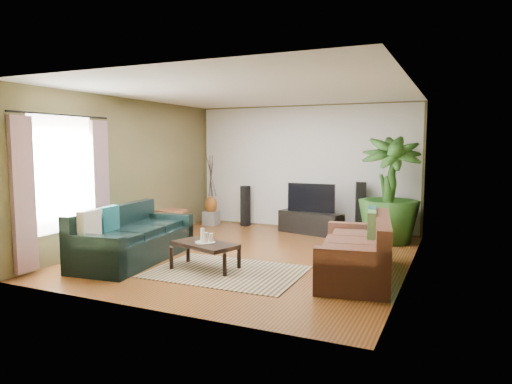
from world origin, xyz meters
The scene contains 28 objects.
floor centered at (0.00, 0.00, 0.00)m, with size 5.50×5.50×0.00m, color brown.
ceiling centered at (0.00, 0.00, 2.70)m, with size 5.50×5.50×0.00m, color white.
wall_back centered at (0.00, 2.75, 1.35)m, with size 5.00×5.00×0.00m, color brown.
wall_front centered at (0.00, -2.75, 1.35)m, with size 5.00×5.00×0.00m, color brown.
wall_left centered at (-2.50, 0.00, 1.35)m, with size 5.50×5.50×0.00m, color brown.
wall_right centered at (2.50, 0.00, 1.35)m, with size 5.50×5.50×0.00m, color brown.
backwall_panel centered at (0.00, 2.74, 1.35)m, with size 4.90×4.90×0.00m, color white.
window_pane centered at (-2.48, -1.60, 1.40)m, with size 1.80×1.80×0.00m, color white.
curtain_near centered at (-2.43, -2.35, 1.15)m, with size 0.08×0.35×2.20m, color gray.
curtain_far centered at (-2.43, -0.85, 1.15)m, with size 0.08×0.35×2.20m, color gray.
curtain_rod centered at (-2.43, -1.60, 2.30)m, with size 0.03×0.03×1.90m, color black.
sofa_left centered at (-1.58, -1.03, 0.42)m, with size 2.26×0.97×0.85m, color black.
sofa_right centered at (1.84, -0.49, 0.42)m, with size 2.04×0.92×0.85m, color brown.
area_rug centered at (0.10, -1.05, 0.01)m, with size 2.16×1.53×0.01m, color tan.
coffee_table centered at (-0.27, -1.04, 0.20)m, with size 0.98×0.53×0.40m, color black.
candle_tray centered at (-0.27, -1.04, 0.41)m, with size 0.30×0.30×0.01m, color #9B9B95.
candle_tall centered at (-0.33, -1.01, 0.51)m, with size 0.06×0.06×0.20m, color beige.
candle_mid centered at (-0.23, -1.08, 0.49)m, with size 0.06×0.06×0.15m, color beige.
candle_short centered at (-0.20, -0.98, 0.47)m, with size 0.06×0.06×0.12m, color beige.
tv_stand centered at (0.34, 2.21, 0.23)m, with size 1.37×0.41×0.46m, color black.
television centered at (0.34, 2.23, 0.75)m, with size 1.00×0.05×0.59m, color black.
speaker_left centered at (-1.30, 2.50, 0.46)m, with size 0.16×0.18×0.91m, color black.
speaker_right centered at (1.31, 2.50, 0.54)m, with size 0.20×0.22×1.09m, color black.
potted_plant centered at (1.94, 1.99, 1.01)m, with size 1.13×1.13×2.01m, color #254F1A.
plant_pot centered at (1.94, 1.99, 0.14)m, with size 0.37×0.37×0.29m, color black.
pedestal centered at (-2.07, 2.27, 0.16)m, with size 0.31×0.31×0.31m, color #999996.
vase centered at (-2.07, 2.27, 0.46)m, with size 0.29×0.29×0.40m, color brown.
side_table centered at (-2.25, 0.93, 0.26)m, with size 0.49×0.49×0.52m, color brown.
Camera 1 is at (3.15, -6.79, 1.86)m, focal length 32.00 mm.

